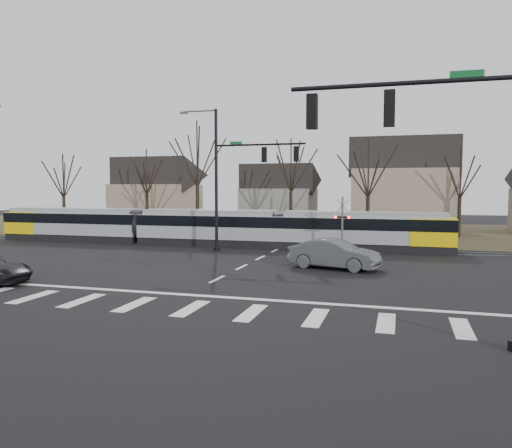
# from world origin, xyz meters

# --- Properties ---
(ground) EXTENTS (140.00, 140.00, 0.00)m
(ground) POSITION_xyz_m (0.00, 0.00, 0.00)
(ground) COLOR black
(grass_verge) EXTENTS (140.00, 28.00, 0.01)m
(grass_verge) POSITION_xyz_m (0.00, 32.00, 0.01)
(grass_verge) COLOR #38331E
(grass_verge) RESTS_ON ground
(crosswalk) EXTENTS (27.00, 2.60, 0.01)m
(crosswalk) POSITION_xyz_m (0.00, -4.00, 0.01)
(crosswalk) COLOR silver
(crosswalk) RESTS_ON ground
(stop_line) EXTENTS (28.00, 0.35, 0.01)m
(stop_line) POSITION_xyz_m (0.00, -1.80, 0.01)
(stop_line) COLOR silver
(stop_line) RESTS_ON ground
(lane_dashes) EXTENTS (0.18, 30.00, 0.01)m
(lane_dashes) POSITION_xyz_m (0.00, 16.00, 0.01)
(lane_dashes) COLOR silver
(lane_dashes) RESTS_ON ground
(rail_pair) EXTENTS (90.00, 1.52, 0.06)m
(rail_pair) POSITION_xyz_m (0.00, 15.80, 0.03)
(rail_pair) COLOR #59595E
(rail_pair) RESTS_ON ground
(tram) EXTENTS (37.37, 2.77, 2.83)m
(tram) POSITION_xyz_m (-6.07, 16.00, 1.54)
(tram) COLOR gray
(tram) RESTS_ON ground
(sedan) EXTENTS (4.16, 5.94, 1.68)m
(sedan) POSITION_xyz_m (5.22, 6.95, 0.84)
(sedan) COLOR #4E5055
(sedan) RESTS_ON ground
(signal_pole_near_right) EXTENTS (6.72, 0.44, 8.00)m
(signal_pole_near_right) POSITION_xyz_m (10.11, -6.00, 5.17)
(signal_pole_near_right) COLOR black
(signal_pole_near_right) RESTS_ON ground
(signal_pole_far) EXTENTS (9.28, 0.44, 10.20)m
(signal_pole_far) POSITION_xyz_m (-2.41, 12.50, 5.70)
(signal_pole_far) COLOR black
(signal_pole_far) RESTS_ON ground
(rail_crossing_signal) EXTENTS (1.08, 0.36, 4.00)m
(rail_crossing_signal) POSITION_xyz_m (5.00, 12.79, 1.89)
(rail_crossing_signal) COLOR #59595B
(rail_crossing_signal) RESTS_ON ground
(tree_row) EXTENTS (59.20, 7.20, 10.00)m
(tree_row) POSITION_xyz_m (2.00, 26.00, 5.00)
(tree_row) COLOR black
(tree_row) RESTS_ON ground
(house_a) EXTENTS (9.72, 8.64, 8.60)m
(house_a) POSITION_xyz_m (-20.00, 34.00, 4.46)
(house_a) COLOR gray
(house_a) RESTS_ON ground
(house_b) EXTENTS (8.64, 7.56, 7.65)m
(house_b) POSITION_xyz_m (-5.00, 36.00, 3.97)
(house_b) COLOR slate
(house_b) RESTS_ON ground
(house_c) EXTENTS (10.80, 8.64, 10.10)m
(house_c) POSITION_xyz_m (9.00, 33.00, 5.23)
(house_c) COLOR gray
(house_c) RESTS_ON ground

